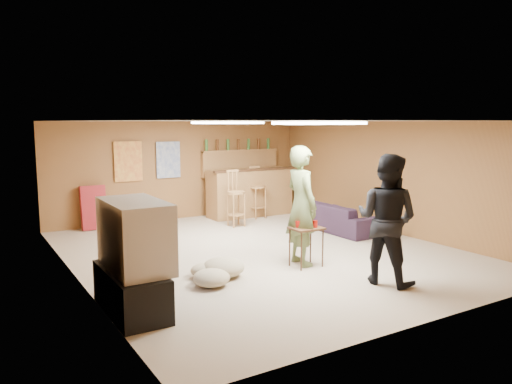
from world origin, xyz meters
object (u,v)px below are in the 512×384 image
tv_body (135,235)px  tray_table (306,247)px  sofa (337,217)px  person_black (387,219)px  person_olive (301,206)px  bar_counter (250,192)px

tv_body → tray_table: tv_body is taller
sofa → person_black: bearing=150.6°
person_black → tray_table: person_black is taller
tv_body → person_black: (3.22, -0.76, -0.02)m
sofa → tv_body: bearing=113.6°
tv_body → tray_table: (2.76, 0.42, -0.60)m
person_olive → sofa: person_olive is taller
bar_counter → person_olive: bearing=-109.5°
tray_table → person_olive: bearing=84.6°
tv_body → bar_counter: (4.15, 4.45, -0.35)m
person_olive → tray_table: 0.63m
person_black → tray_table: bearing=0.4°
sofa → tray_table: size_ratio=3.15×
bar_counter → sofa: 2.43m
bar_counter → tray_table: 4.27m
bar_counter → person_olive: person_olive is taller
bar_counter → person_black: person_black is taller
person_black → bar_counter: bearing=-31.1°
bar_counter → sofa: (0.69, -2.32, -0.27)m
bar_counter → tray_table: (-1.39, -4.03, -0.25)m
person_olive → tray_table: (-0.01, -0.15, -0.61)m
person_black → sofa: (1.62, 2.89, -0.60)m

